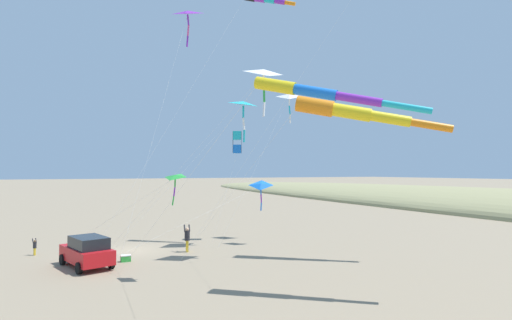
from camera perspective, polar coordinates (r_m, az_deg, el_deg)
The scene contains 14 objects.
ground_plane at distance 30.71m, azimuth -17.51°, elevation -12.39°, with size 600.00×600.00×0.00m, color gray.
parked_car at distance 26.36m, azimuth -23.24°, elevation -12.02°, with size 3.00×4.65×1.85m.
cooler_box at distance 27.18m, azimuth -18.34°, elevation -13.34°, with size 0.62×0.42×0.42m.
person_adult_flyer at distance 29.11m, azimuth -9.93°, elevation -10.95°, with size 0.50×0.62×1.92m.
person_child_green_jacket at distance 31.58m, azimuth -29.38°, elevation -10.80°, with size 0.34×0.39×1.14m.
kite_delta_rainbow_low_near at distance 33.96m, azimuth -9.89°, elevation 20.13°, with size 6.86×6.04×18.82m.
kite_delta_purple_drifting at distance 31.50m, azimuth 0.67°, elevation -3.75°, with size 12.99×2.85×5.05m.
kite_delta_striped_overhead at distance 35.37m, azimuth 4.81°, elevation 9.12°, with size 8.41×2.81×12.84m.
kite_delta_green_low_center at distance 21.69m, azimuth -11.74°, elevation -2.51°, with size 6.35×11.06×5.69m.
kite_box_yellow_midlevel at distance 33.95m, azimuth -2.75°, elevation 2.56°, with size 3.14×1.62×9.20m.
kite_delta_black_fish_shape at distance 31.63m, azimuth -1.82°, elevation 8.02°, with size 11.30×1.88×11.47m.
kite_windsock_checkered_midright at distance 19.52m, azimuth 13.23°, elevation 6.80°, with size 8.22×14.85×9.52m.
kite_delta_small_distant at distance 27.49m, azimuth 1.12°, elevation 12.46°, with size 11.35×4.09×13.00m.
kite_windsock_magenta_far_left at distance 14.01m, azimuth 8.03°, elevation 9.75°, with size 7.36×15.34×9.25m.
Camera 1 is at (-4.60, -29.81, 5.75)m, focal length 27.64 mm.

